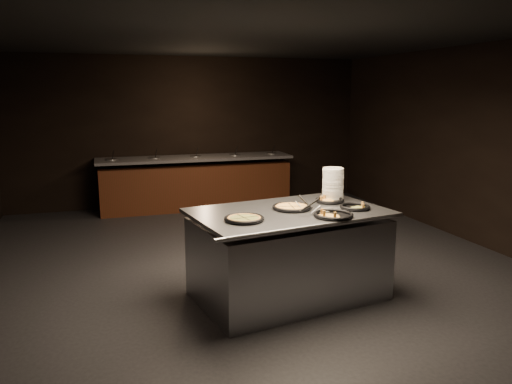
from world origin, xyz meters
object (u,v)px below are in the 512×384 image
at_px(serving_counter, 288,256).
at_px(pan_cheese_whole, 292,207).
at_px(plate_stack, 333,184).
at_px(pan_veggie_whole, 244,219).

xyz_separation_m(serving_counter, pan_cheese_whole, (0.06, 0.06, 0.53)).
xyz_separation_m(serving_counter, plate_stack, (0.71, 0.40, 0.69)).
xyz_separation_m(serving_counter, pan_veggie_whole, (-0.57, -0.27, 0.53)).
relative_size(serving_counter, pan_veggie_whole, 5.54).
bearing_deg(plate_stack, serving_counter, -150.67).
bearing_deg(serving_counter, plate_stack, 20.03).
xyz_separation_m(pan_veggie_whole, pan_cheese_whole, (0.63, 0.33, 0.00)).
height_order(pan_veggie_whole, pan_cheese_whole, same).
relative_size(plate_stack, pan_veggie_whole, 0.92).
bearing_deg(pan_cheese_whole, plate_stack, 27.42).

